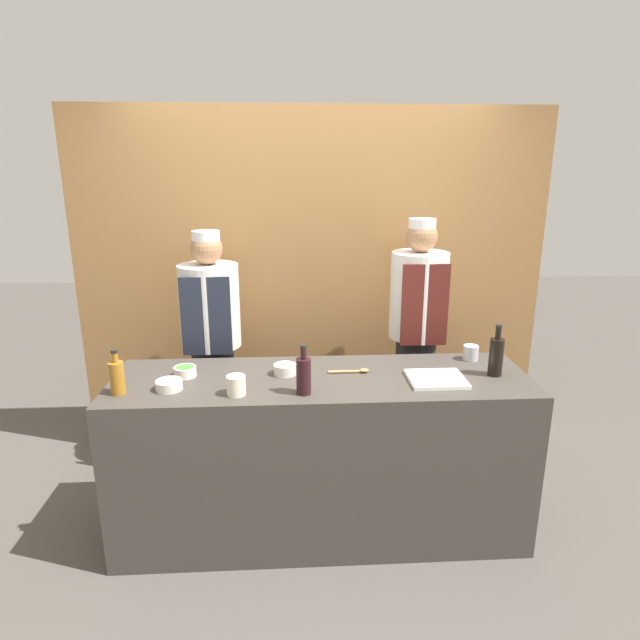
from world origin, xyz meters
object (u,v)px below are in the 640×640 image
object	(u,v)px
chef_left	(212,348)
chef_right	(416,338)
sauce_bowl_green	(185,371)
cutting_board	(436,379)
sauce_bowl_purple	(169,385)
bottle_soy	(496,356)
wooden_spoon	(353,371)
sauce_bowl_yellow	(285,369)
cup_steel	(471,353)
cup_cream	(236,385)
bottle_wine	(304,375)
bottle_amber	(117,377)

from	to	relation	value
chef_left	chef_right	bearing A→B (deg)	-0.00
sauce_bowl_green	cutting_board	xyz separation A→B (m)	(1.33, -0.14, -0.02)
cutting_board	sauce_bowl_purple	bearing A→B (deg)	-178.60
cutting_board	bottle_soy	distance (m)	0.35
chef_left	wooden_spoon	bearing A→B (deg)	-35.87
sauce_bowl_yellow	bottle_soy	size ratio (longest dim) A/B	0.43
sauce_bowl_green	cup_steel	size ratio (longest dim) A/B	1.37
sauce_bowl_purple	bottle_soy	bearing A→B (deg)	3.21
cutting_board	wooden_spoon	xyz separation A→B (m)	(-0.42, 0.14, 0.00)
sauce_bowl_purple	sauce_bowl_yellow	distance (m)	0.61
cutting_board	wooden_spoon	bearing A→B (deg)	162.13
cup_cream	chef_right	xyz separation A→B (m)	(1.10, 0.86, -0.06)
sauce_bowl_green	chef_left	distance (m)	0.62
bottle_soy	cup_steel	world-z (taller)	bottle_soy
cup_cream	chef_left	size ratio (longest dim) A/B	0.06
sauce_bowl_green	bottle_wine	world-z (taller)	bottle_wine
sauce_bowl_green	cutting_board	distance (m)	1.34
cutting_board	chef_left	bearing A→B (deg)	149.49
bottle_wine	sauce_bowl_purple	bearing A→B (deg)	172.66
sauce_bowl_green	chef_right	bearing A→B (deg)	23.52
chef_right	sauce_bowl_purple	bearing A→B (deg)	-151.60
sauce_bowl_purple	cup_steel	size ratio (longest dim) A/B	1.53
bottle_soy	cup_cream	xyz separation A→B (m)	(-1.37, -0.18, -0.06)
bottle_wine	bottle_soy	bearing A→B (deg)	10.03
bottle_soy	cup_cream	bearing A→B (deg)	-172.60
sauce_bowl_purple	cup_cream	distance (m)	0.35
bottle_soy	cup_steel	size ratio (longest dim) A/B	3.25
chef_left	cup_cream	bearing A→B (deg)	-74.64
bottle_amber	cup_steel	size ratio (longest dim) A/B	2.63
sauce_bowl_green	chef_right	size ratio (longest dim) A/B	0.07
wooden_spoon	chef_right	world-z (taller)	chef_right
cup_cream	bottle_amber	bearing A→B (deg)	175.43
cup_steel	chef_right	bearing A→B (deg)	115.62
bottle_wine	chef_right	bearing A→B (deg)	48.45
sauce_bowl_yellow	bottle_amber	size ratio (longest dim) A/B	0.53
sauce_bowl_purple	wooden_spoon	xyz separation A→B (m)	(0.95, 0.17, -0.02)
chef_right	bottle_amber	bearing A→B (deg)	-154.16
bottle_wine	cup_cream	distance (m)	0.34
sauce_bowl_yellow	chef_right	distance (m)	1.06
bottle_wine	bottle_amber	distance (m)	0.92
cup_cream	bottle_soy	bearing A→B (deg)	7.40
sauce_bowl_yellow	bottle_wine	bearing A→B (deg)	-69.91
cup_cream	chef_right	distance (m)	1.40
bottle_amber	wooden_spoon	xyz separation A→B (m)	(1.19, 0.21, -0.08)
cup_cream	chef_right	bearing A→B (deg)	38.07
cup_cream	chef_left	xyz separation A→B (m)	(-0.24, 0.86, -0.10)
chef_right	sauce_bowl_yellow	bearing A→B (deg)	-144.77
sauce_bowl_yellow	cup_cream	bearing A→B (deg)	-133.23
bottle_soy	sauce_bowl_green	bearing A→B (deg)	177.34
bottle_amber	cup_cream	size ratio (longest dim) A/B	2.32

